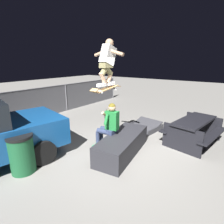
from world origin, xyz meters
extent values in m
plane|color=gray|center=(0.00, 0.00, 0.00)|extent=(40.00, 40.00, 0.00)
cube|color=#28282D|center=(0.00, 0.01, 0.27)|extent=(2.08, 1.01, 0.53)
cube|color=#2D3856|center=(-0.05, 0.31, 0.59)|extent=(0.32, 0.20, 0.12)
cube|color=#1E7233|center=(-0.05, 0.31, 0.90)|extent=(0.25, 0.37, 0.50)
sphere|color=tan|center=(-0.05, 0.31, 1.25)|extent=(0.20, 0.20, 0.20)
sphere|color=brown|center=(-0.05, 0.31, 1.27)|extent=(0.19, 0.19, 0.19)
cylinder|color=#1E7233|center=(-0.26, 0.34, 0.98)|extent=(0.20, 0.11, 0.29)
cylinder|color=tan|center=(-0.19, 0.45, 1.08)|extent=(0.24, 0.10, 0.19)
cylinder|color=#1E7233|center=(0.14, 0.40, 0.98)|extent=(0.20, 0.11, 0.29)
cylinder|color=tan|center=(0.05, 0.49, 1.08)|extent=(0.24, 0.10, 0.19)
cylinder|color=#2D3856|center=(-0.17, 0.50, 0.57)|extent=(0.20, 0.42, 0.14)
cylinder|color=#2D3856|center=(-0.20, 0.70, 0.29)|extent=(0.11, 0.11, 0.49)
cube|color=#2D9E66|center=(-0.21, 0.75, 0.04)|extent=(0.14, 0.27, 0.08)
cylinder|color=#2D3856|center=(0.01, 0.53, 0.57)|extent=(0.20, 0.42, 0.14)
cylinder|color=#2D3856|center=(-0.02, 0.72, 0.29)|extent=(0.11, 0.11, 0.49)
cube|color=#2D9E66|center=(-0.03, 0.77, 0.04)|extent=(0.14, 0.27, 0.08)
cube|color=#AD8451|center=(-0.13, 0.44, 1.74)|extent=(0.80, 0.21, 0.11)
cube|color=#AD8451|center=(0.32, 0.43, 1.76)|extent=(0.12, 0.20, 0.04)
cube|color=#AD8451|center=(-0.58, 0.44, 1.76)|extent=(0.12, 0.20, 0.07)
cube|color=#99999E|center=(0.15, 0.43, 1.72)|extent=(0.07, 0.16, 0.04)
cylinder|color=white|center=(0.15, 0.52, 1.69)|extent=(0.05, 0.03, 0.05)
cylinder|color=white|center=(0.15, 0.34, 1.69)|extent=(0.05, 0.03, 0.05)
cube|color=#99999E|center=(-0.41, 0.44, 1.72)|extent=(0.07, 0.16, 0.04)
cylinder|color=white|center=(-0.41, 0.53, 1.69)|extent=(0.05, 0.03, 0.05)
cylinder|color=white|center=(-0.41, 0.35, 1.69)|extent=(0.05, 0.03, 0.05)
cube|color=white|center=(0.05, 0.43, 1.85)|extent=(0.26, 0.10, 0.08)
cube|color=white|center=(-0.31, 0.44, 1.85)|extent=(0.26, 0.10, 0.08)
cylinder|color=tan|center=(0.00, 0.43, 2.01)|extent=(0.24, 0.10, 0.31)
cylinder|color=#6B6542|center=(-0.08, 0.44, 2.21)|extent=(0.33, 0.14, 0.33)
cylinder|color=tan|center=(-0.26, 0.44, 2.01)|extent=(0.24, 0.10, 0.31)
cylinder|color=#6B6542|center=(-0.18, 0.44, 2.21)|extent=(0.33, 0.14, 0.33)
cube|color=#6B6542|center=(-0.13, 0.44, 2.31)|extent=(0.30, 0.21, 0.12)
cube|color=white|center=(-0.05, 0.43, 2.55)|extent=(0.45, 0.23, 0.52)
sphere|color=tan|center=(0.01, 0.43, 2.83)|extent=(0.20, 0.20, 0.20)
cylinder|color=tan|center=(-0.03, 0.65, 2.61)|extent=(0.09, 0.45, 0.19)
cylinder|color=tan|center=(-0.03, 0.21, 2.61)|extent=(0.09, 0.45, 0.19)
cube|color=#38383D|center=(1.94, 0.34, 0.03)|extent=(1.24, 1.11, 0.06)
cube|color=#38383D|center=(1.94, 0.34, 0.10)|extent=(1.20, 1.11, 0.37)
cube|color=#38383D|center=(1.94, 0.81, 0.09)|extent=(0.99, 0.19, 0.17)
cube|color=#38383D|center=(1.94, -0.14, 0.09)|extent=(0.99, 0.19, 0.17)
cube|color=black|center=(1.80, -1.37, 0.72)|extent=(1.79, 0.98, 0.06)
cube|color=black|center=(1.90, -0.83, 0.42)|extent=(1.72, 0.53, 0.04)
cube|color=black|center=(1.71, -1.91, 0.42)|extent=(1.72, 0.53, 0.04)
cube|color=black|center=(2.56, -1.50, 0.36)|extent=(0.25, 1.09, 0.72)
cube|color=black|center=(1.04, -1.24, 0.36)|extent=(0.25, 1.09, 0.72)
cylinder|color=#19512D|center=(-1.99, 1.38, 0.41)|extent=(0.53, 0.53, 0.82)
cylinder|color=black|center=(-1.99, 1.38, 0.85)|extent=(0.55, 0.55, 0.06)
cylinder|color=slate|center=(2.00, 4.63, 0.66)|extent=(0.05, 0.05, 1.31)
cylinder|color=slate|center=(6.00, 4.63, 0.66)|extent=(0.05, 0.05, 1.31)
cylinder|color=slate|center=(0.00, 4.63, 1.31)|extent=(12.00, 0.04, 0.04)
cube|color=#59595E|center=(0.00, 4.63, 0.66)|extent=(12.00, 0.01, 1.31)
cylinder|color=black|center=(-1.19, 2.94, 0.30)|extent=(0.63, 0.34, 0.60)
cylinder|color=black|center=(-1.54, 1.28, 0.30)|extent=(0.63, 0.34, 0.60)
camera|label=1|loc=(-3.65, -2.30, 2.42)|focal=28.37mm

